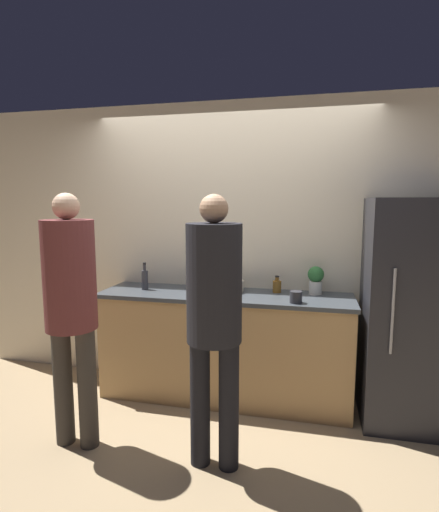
{
  "coord_description": "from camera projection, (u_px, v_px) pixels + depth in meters",
  "views": [
    {
      "loc": [
        0.72,
        -2.94,
        1.71
      ],
      "look_at": [
        0.0,
        0.14,
        1.28
      ],
      "focal_mm": 28.0,
      "sensor_mm": 36.0,
      "label": 1
    }
  ],
  "objects": [
    {
      "name": "ground_plane",
      "position": [
        216.0,
        415.0,
        3.23
      ],
      "size": [
        14.0,
        14.0,
        0.0
      ],
      "primitive_type": "plane",
      "color": "#9E8460"
    },
    {
      "name": "wall_back",
      "position": [
        232.0,
        247.0,
        3.67
      ],
      "size": [
        5.2,
        0.06,
        2.6
      ],
      "color": "beige",
      "rests_on": "ground_plane"
    },
    {
      "name": "counter",
      "position": [
        225.0,
        345.0,
        3.5
      ],
      "size": [
        2.16,
        0.61,
        0.93
      ],
      "color": "tan",
      "rests_on": "ground_plane"
    },
    {
      "name": "refrigerator",
      "position": [
        415.0,
        313.0,
        3.06
      ],
      "size": [
        0.75,
        0.67,
        1.74
      ],
      "color": "#232328",
      "rests_on": "ground_plane"
    },
    {
      "name": "person_left",
      "position": [
        71.0,
        299.0,
        2.71
      ],
      "size": [
        0.35,
        0.35,
        1.77
      ],
      "color": "#38332D",
      "rests_on": "ground_plane"
    },
    {
      "name": "person_center",
      "position": [
        214.0,
        309.0,
        2.48
      ],
      "size": [
        0.35,
        0.35,
        1.76
      ],
      "color": "black",
      "rests_on": "ground_plane"
    },
    {
      "name": "fruit_bowl",
      "position": [
        225.0,
        285.0,
        3.52
      ],
      "size": [
        0.33,
        0.33,
        0.14
      ],
      "color": "beige",
      "rests_on": "counter"
    },
    {
      "name": "utensil_crock",
      "position": [
        196.0,
        282.0,
        3.55
      ],
      "size": [
        0.1,
        0.1,
        0.27
      ],
      "color": "#3D424C",
      "rests_on": "counter"
    },
    {
      "name": "bottle_dark",
      "position": [
        145.0,
        279.0,
        3.57
      ],
      "size": [
        0.06,
        0.06,
        0.24
      ],
      "color": "#333338",
      "rests_on": "counter"
    },
    {
      "name": "bottle_amber",
      "position": [
        277.0,
        286.0,
        3.46
      ],
      "size": [
        0.07,
        0.07,
        0.15
      ],
      "color": "brown",
      "rests_on": "counter"
    },
    {
      "name": "cup_black",
      "position": [
        296.0,
        297.0,
        3.1
      ],
      "size": [
        0.1,
        0.1,
        0.09
      ],
      "color": "#28282D",
      "rests_on": "counter"
    },
    {
      "name": "potted_plant",
      "position": [
        316.0,
        279.0,
        3.38
      ],
      "size": [
        0.14,
        0.14,
        0.24
      ],
      "color": "beige",
      "rests_on": "counter"
    }
  ]
}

